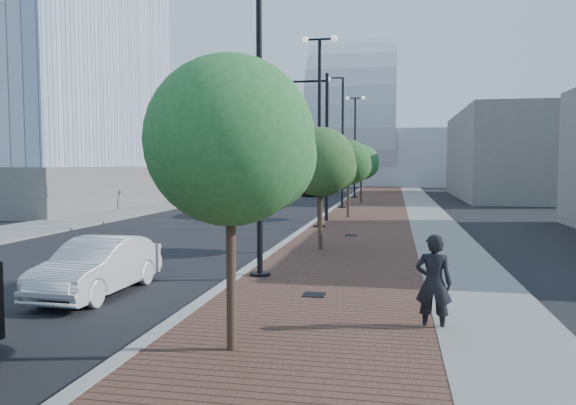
# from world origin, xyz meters

# --- Properties ---
(sidewalk) EXTENTS (7.00, 140.00, 0.12)m
(sidewalk) POSITION_xyz_m (3.50, 40.00, 0.06)
(sidewalk) COLOR #4C2D23
(sidewalk) RESTS_ON ground
(concrete_strip) EXTENTS (2.40, 140.00, 0.13)m
(concrete_strip) POSITION_xyz_m (6.20, 40.00, 0.07)
(concrete_strip) COLOR slate
(concrete_strip) RESTS_ON ground
(curb) EXTENTS (0.30, 140.00, 0.14)m
(curb) POSITION_xyz_m (0.00, 40.00, 0.07)
(curb) COLOR gray
(curb) RESTS_ON ground
(west_sidewalk) EXTENTS (4.00, 140.00, 0.12)m
(west_sidewalk) POSITION_xyz_m (-13.00, 40.00, 0.06)
(west_sidewalk) COLOR slate
(west_sidewalk) RESTS_ON ground
(white_sedan) EXTENTS (1.52, 4.17, 1.37)m
(white_sedan) POSITION_xyz_m (-2.88, 7.60, 0.68)
(white_sedan) COLOR silver
(white_sedan) RESTS_ON ground
(dark_car_mid) EXTENTS (2.54, 5.29, 1.45)m
(dark_car_mid) POSITION_xyz_m (-6.10, 28.14, 0.73)
(dark_car_mid) COLOR black
(dark_car_mid) RESTS_ON ground
(dark_car_far) EXTENTS (2.69, 5.51, 1.54)m
(dark_car_far) POSITION_xyz_m (-3.88, 50.42, 0.77)
(dark_car_far) COLOR black
(dark_car_far) RESTS_ON ground
(pedestrian) EXTENTS (0.73, 0.53, 1.87)m
(pedestrian) POSITION_xyz_m (4.96, 6.01, 0.94)
(pedestrian) COLOR black
(pedestrian) RESTS_ON ground
(streetlight_1) EXTENTS (1.44, 0.56, 9.21)m
(streetlight_1) POSITION_xyz_m (0.49, 10.00, 4.34)
(streetlight_1) COLOR black
(streetlight_1) RESTS_ON ground
(streetlight_2) EXTENTS (1.72, 0.56, 9.28)m
(streetlight_2) POSITION_xyz_m (0.60, 22.00, 4.82)
(streetlight_2) COLOR black
(streetlight_2) RESTS_ON ground
(streetlight_3) EXTENTS (1.44, 0.56, 9.21)m
(streetlight_3) POSITION_xyz_m (0.49, 34.00, 4.34)
(streetlight_3) COLOR black
(streetlight_3) RESTS_ON ground
(streetlight_4) EXTENTS (1.72, 0.56, 9.28)m
(streetlight_4) POSITION_xyz_m (0.60, 46.00, 4.82)
(streetlight_4) COLOR black
(streetlight_4) RESTS_ON ground
(traffic_mast) EXTENTS (5.09, 0.20, 8.00)m
(traffic_mast) POSITION_xyz_m (-0.30, 25.00, 4.98)
(traffic_mast) COLOR black
(traffic_mast) RESTS_ON ground
(tree_0) EXTENTS (2.77, 2.77, 4.95)m
(tree_0) POSITION_xyz_m (1.65, 4.02, 3.55)
(tree_0) COLOR #382619
(tree_0) RESTS_ON ground
(tree_1) EXTENTS (2.52, 2.49, 4.50)m
(tree_1) POSITION_xyz_m (1.65, 15.02, 3.24)
(tree_1) COLOR #382619
(tree_1) RESTS_ON ground
(tree_2) EXTENTS (2.59, 2.58, 4.57)m
(tree_2) POSITION_xyz_m (1.65, 27.02, 3.27)
(tree_2) COLOR #382619
(tree_2) RESTS_ON ground
(tree_3) EXTENTS (2.78, 2.78, 4.70)m
(tree_3) POSITION_xyz_m (1.65, 39.02, 3.30)
(tree_3) COLOR #382619
(tree_3) RESTS_ON ground
(tower_podium) EXTENTS (19.00, 19.00, 3.00)m
(tower_podium) POSITION_xyz_m (-24.00, 32.00, 1.50)
(tower_podium) COLOR #615E58
(tower_podium) RESTS_ON ground
(convention_center) EXTENTS (50.00, 30.00, 50.00)m
(convention_center) POSITION_xyz_m (-2.00, 85.00, 6.00)
(convention_center) COLOR #A4A8AE
(convention_center) RESTS_ON ground
(commercial_block_nw) EXTENTS (14.00, 20.00, 10.00)m
(commercial_block_nw) POSITION_xyz_m (-20.00, 60.00, 5.00)
(commercial_block_nw) COLOR #605D57
(commercial_block_nw) RESTS_ON ground
(commercial_block_ne) EXTENTS (12.00, 22.00, 8.00)m
(commercial_block_ne) POSITION_xyz_m (16.00, 50.00, 4.00)
(commercial_block_ne) COLOR #67635C
(commercial_block_ne) RESTS_ON ground
(utility_cover_1) EXTENTS (0.50, 0.50, 0.02)m
(utility_cover_1) POSITION_xyz_m (2.40, 8.00, 0.13)
(utility_cover_1) COLOR black
(utility_cover_1) RESTS_ON sidewalk
(utility_cover_2) EXTENTS (0.50, 0.50, 0.02)m
(utility_cover_2) POSITION_xyz_m (2.40, 19.00, 0.13)
(utility_cover_2) COLOR black
(utility_cover_2) RESTS_ON sidewalk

